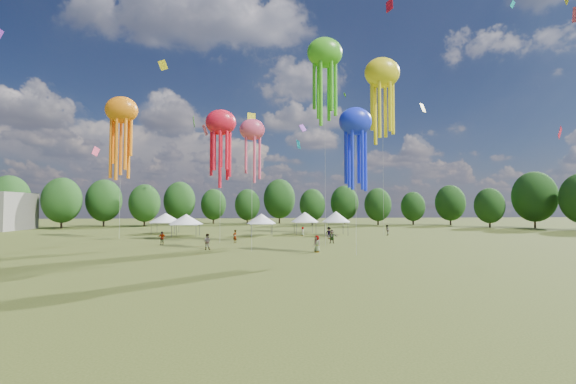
{
  "coord_description": "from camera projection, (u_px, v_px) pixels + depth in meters",
  "views": [
    {
      "loc": [
        -3.32,
        -10.58,
        4.94
      ],
      "look_at": [
        -0.79,
        15.0,
        6.0
      ],
      "focal_mm": 22.67,
      "sensor_mm": 36.0,
      "label": 1
    }
  ],
  "objects": [
    {
      "name": "ground",
      "position": [
        365.0,
        376.0,
        10.64
      ],
      "size": [
        300.0,
        300.0,
        0.0
      ],
      "primitive_type": "plane",
      "color": "#384416",
      "rests_on": "ground"
    },
    {
      "name": "spectator_near",
      "position": [
        207.0,
        242.0,
        42.02
      ],
      "size": [
        0.99,
        0.82,
        1.84
      ],
      "primitive_type": "imported",
      "rotation": [
        0.0,
        0.0,
        3.0
      ],
      "color": "gray",
      "rests_on": "ground"
    },
    {
      "name": "spectators_far",
      "position": [
        314.0,
        235.0,
        52.47
      ],
      "size": [
        36.06,
        23.03,
        1.83
      ],
      "color": "gray",
      "rests_on": "ground"
    },
    {
      "name": "festival_tents",
      "position": [
        245.0,
        218.0,
        64.23
      ],
      "size": [
        36.12,
        12.77,
        4.19
      ],
      "color": "#47474C",
      "rests_on": "ground"
    },
    {
      "name": "show_kites",
      "position": [
        299.0,
        104.0,
        55.63
      ],
      "size": [
        48.9,
        28.4,
        31.38
      ],
      "color": "red",
      "rests_on": "ground"
    },
    {
      "name": "small_kites",
      "position": [
        267.0,
        40.0,
        54.84
      ],
      "size": [
        73.3,
        55.76,
        39.7
      ],
      "color": "red",
      "rests_on": "ground"
    },
    {
      "name": "treeline",
      "position": [
        249.0,
        199.0,
        72.69
      ],
      "size": [
        201.57,
        95.24,
        13.43
      ],
      "color": "#38281C",
      "rests_on": "ground"
    }
  ]
}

